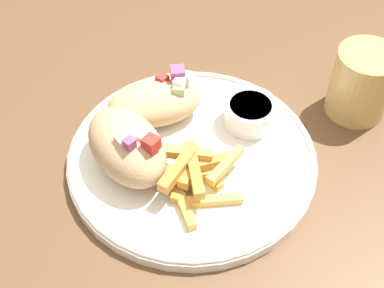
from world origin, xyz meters
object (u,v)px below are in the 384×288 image
object	(u,v)px
fries_pile	(189,172)
sauce_ramekin	(250,112)
water_glass	(361,86)
pita_sandwich_far	(157,100)
pita_sandwich_near	(127,146)
plate	(192,157)

from	to	relation	value
fries_pile	sauce_ramekin	distance (m)	0.12
fries_pile	water_glass	bearing A→B (deg)	63.52
water_glass	pita_sandwich_far	bearing A→B (deg)	-141.94
pita_sandwich_far	fries_pile	size ratio (longest dim) A/B	0.95
pita_sandwich_far	water_glass	xyz separation A→B (m)	(0.21, 0.16, 0.00)
pita_sandwich_near	water_glass	xyz separation A→B (m)	(0.19, 0.25, -0.00)
water_glass	fries_pile	bearing A→B (deg)	-116.48
fries_pile	water_glass	distance (m)	0.26
fries_pile	water_glass	xyz separation A→B (m)	(0.11, 0.23, 0.01)
pita_sandwich_far	sauce_ramekin	distance (m)	0.12
pita_sandwich_near	sauce_ramekin	xyz separation A→B (m)	(0.09, 0.14, -0.01)
water_glass	plate	bearing A→B (deg)	-124.07
sauce_ramekin	pita_sandwich_far	bearing A→B (deg)	-154.38
plate	pita_sandwich_near	world-z (taller)	pita_sandwich_near
pita_sandwich_far	sauce_ramekin	world-z (taller)	pita_sandwich_far
plate	water_glass	world-z (taller)	water_glass
pita_sandwich_near	water_glass	bearing A→B (deg)	77.50
plate	water_glass	size ratio (longest dim) A/B	3.25
plate	pita_sandwich_near	xyz separation A→B (m)	(-0.06, -0.05, 0.04)
sauce_ramekin	water_glass	size ratio (longest dim) A/B	0.73
pita_sandwich_near	pita_sandwich_far	size ratio (longest dim) A/B	1.08
fries_pile	pita_sandwich_far	bearing A→B (deg)	143.64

